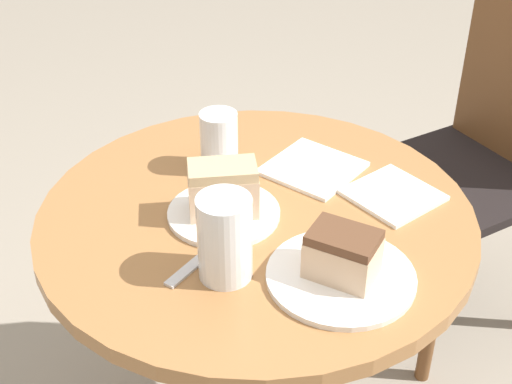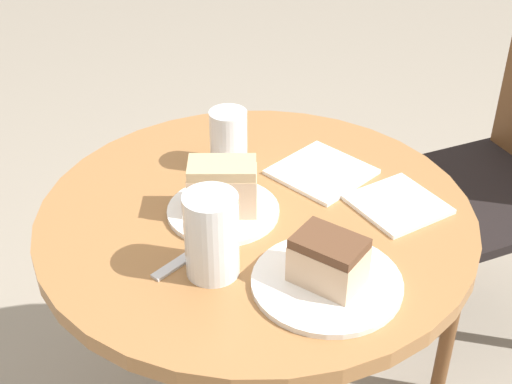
{
  "view_description": "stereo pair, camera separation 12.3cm",
  "coord_description": "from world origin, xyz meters",
  "px_view_note": "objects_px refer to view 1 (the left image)",
  "views": [
    {
      "loc": [
        0.83,
        -0.6,
        1.42
      ],
      "look_at": [
        0.0,
        0.0,
        0.74
      ],
      "focal_mm": 50.0,
      "sensor_mm": 36.0,
      "label": 1
    },
    {
      "loc": [
        0.89,
        -0.49,
        1.42
      ],
      "look_at": [
        0.0,
        0.0,
        0.74
      ],
      "focal_mm": 50.0,
      "sensor_mm": 36.0,
      "label": 2
    }
  ],
  "objects_px": {
    "glass_water": "(219,144)",
    "cake_slice_near": "(223,189)",
    "chair": "(472,165)",
    "plate_near": "(224,213)",
    "plate_far": "(339,277)",
    "cake_slice_far": "(341,255)",
    "glass_lemonade": "(225,241)"
  },
  "relations": [
    {
      "from": "glass_water",
      "to": "cake_slice_far",
      "type": "bearing_deg",
      "value": -4.57
    },
    {
      "from": "chair",
      "to": "glass_water",
      "type": "bearing_deg",
      "value": -88.29
    },
    {
      "from": "plate_near",
      "to": "cake_slice_far",
      "type": "bearing_deg",
      "value": 11.54
    },
    {
      "from": "plate_near",
      "to": "plate_far",
      "type": "height_order",
      "value": "same"
    },
    {
      "from": "chair",
      "to": "plate_near",
      "type": "distance_m",
      "value": 0.85
    },
    {
      "from": "cake_slice_far",
      "to": "glass_water",
      "type": "distance_m",
      "value": 0.38
    },
    {
      "from": "plate_far",
      "to": "glass_lemonade",
      "type": "bearing_deg",
      "value": -130.15
    },
    {
      "from": "chair",
      "to": "glass_water",
      "type": "relative_size",
      "value": 7.56
    },
    {
      "from": "cake_slice_near",
      "to": "glass_lemonade",
      "type": "distance_m",
      "value": 0.16
    },
    {
      "from": "chair",
      "to": "plate_near",
      "type": "bearing_deg",
      "value": -78.47
    },
    {
      "from": "glass_lemonade",
      "to": "glass_water",
      "type": "xyz_separation_m",
      "value": [
        -0.27,
        0.16,
        -0.01
      ]
    },
    {
      "from": "chair",
      "to": "cake_slice_near",
      "type": "bearing_deg",
      "value": -78.47
    },
    {
      "from": "plate_near",
      "to": "cake_slice_far",
      "type": "xyz_separation_m",
      "value": [
        0.25,
        0.05,
        0.04
      ]
    },
    {
      "from": "cake_slice_near",
      "to": "glass_water",
      "type": "bearing_deg",
      "value": 149.12
    },
    {
      "from": "plate_far",
      "to": "cake_slice_near",
      "type": "distance_m",
      "value": 0.26
    },
    {
      "from": "plate_far",
      "to": "glass_water",
      "type": "bearing_deg",
      "value": 175.43
    },
    {
      "from": "cake_slice_far",
      "to": "plate_far",
      "type": "bearing_deg",
      "value": 90.0
    },
    {
      "from": "glass_lemonade",
      "to": "plate_far",
      "type": "bearing_deg",
      "value": 49.85
    },
    {
      "from": "glass_water",
      "to": "cake_slice_near",
      "type": "bearing_deg",
      "value": -30.88
    },
    {
      "from": "plate_far",
      "to": "plate_near",
      "type": "bearing_deg",
      "value": -168.46
    },
    {
      "from": "plate_far",
      "to": "glass_lemonade",
      "type": "distance_m",
      "value": 0.19
    },
    {
      "from": "glass_lemonade",
      "to": "glass_water",
      "type": "relative_size",
      "value": 1.2
    },
    {
      "from": "chair",
      "to": "plate_near",
      "type": "xyz_separation_m",
      "value": [
        0.09,
        -0.81,
        0.24
      ]
    },
    {
      "from": "cake_slice_far",
      "to": "glass_lemonade",
      "type": "bearing_deg",
      "value": -130.15
    },
    {
      "from": "plate_near",
      "to": "glass_water",
      "type": "height_order",
      "value": "glass_water"
    },
    {
      "from": "chair",
      "to": "plate_far",
      "type": "relative_size",
      "value": 3.82
    },
    {
      "from": "plate_far",
      "to": "cake_slice_far",
      "type": "bearing_deg",
      "value": -90.0
    },
    {
      "from": "cake_slice_far",
      "to": "glass_lemonade",
      "type": "relative_size",
      "value": 0.9
    },
    {
      "from": "cake_slice_far",
      "to": "glass_lemonade",
      "type": "height_order",
      "value": "glass_lemonade"
    },
    {
      "from": "glass_water",
      "to": "plate_far",
      "type": "bearing_deg",
      "value": -4.57
    },
    {
      "from": "cake_slice_far",
      "to": "glass_water",
      "type": "bearing_deg",
      "value": 175.43
    },
    {
      "from": "plate_near",
      "to": "glass_lemonade",
      "type": "height_order",
      "value": "glass_lemonade"
    }
  ]
}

